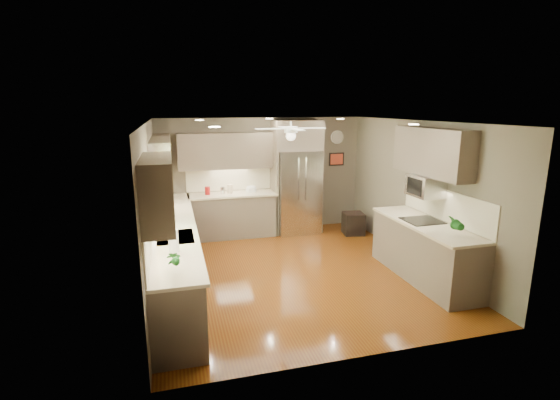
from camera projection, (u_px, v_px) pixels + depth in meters
name	position (u px, v px, depth m)	size (l,w,h in m)	color
floor	(295.00, 271.00, 6.88)	(5.00, 5.00, 0.00)	#55240B
ceiling	(296.00, 122.00, 6.32)	(5.00, 5.00, 0.00)	white
wall_back	(262.00, 175.00, 8.95)	(4.50, 4.50, 0.00)	#605749
wall_front	(366.00, 251.00, 4.25)	(4.50, 4.50, 0.00)	#605749
wall_left	(152.00, 208.00, 6.03)	(5.00, 5.00, 0.00)	#605749
wall_right	(417.00, 192.00, 7.17)	(5.00, 5.00, 0.00)	#605749
canister_a	(207.00, 191.00, 8.42)	(0.11, 0.11, 0.17)	maroon
canister_b	(223.00, 190.00, 8.52)	(0.10, 0.10, 0.15)	silver
canister_c	(230.00, 189.00, 8.56)	(0.12, 0.12, 0.19)	beige
soap_bottle	(166.00, 224.00, 5.96)	(0.10, 0.10, 0.21)	white
potted_plant_left	(174.00, 259.00, 4.48)	(0.16, 0.11, 0.30)	#195A1C
potted_plant_right	(456.00, 224.00, 5.73)	(0.19, 0.16, 0.35)	#195A1C
bowl	(251.00, 191.00, 8.65)	(0.23, 0.23, 0.06)	beige
left_run	(175.00, 252.00, 6.42)	(0.65, 4.70, 1.45)	brown
back_run	(232.00, 214.00, 8.66)	(1.85, 0.65, 1.45)	brown
uppers	(242.00, 158.00, 6.94)	(4.50, 4.70, 0.95)	brown
window	(151.00, 196.00, 5.50)	(0.05, 1.12, 0.92)	#BFF2B2
sink	(175.00, 239.00, 5.72)	(0.50, 0.70, 0.32)	silver
refrigerator	(297.00, 179.00, 8.82)	(1.06, 0.75, 2.45)	silver
right_run	(425.00, 250.00, 6.51)	(0.70, 2.20, 1.45)	brown
microwave	(426.00, 186.00, 6.55)	(0.43, 0.55, 0.34)	silver
ceiling_fan	(291.00, 131.00, 6.64)	(1.18, 1.18, 0.32)	white
recessed_lights	(287.00, 121.00, 6.69)	(2.84, 3.14, 0.01)	white
wall_clock	(337.00, 137.00, 9.20)	(0.30, 0.03, 0.30)	white
framed_print	(337.00, 159.00, 9.31)	(0.36, 0.03, 0.30)	black
stool	(353.00, 223.00, 8.85)	(0.49, 0.49, 0.49)	black
paper_towel	(173.00, 241.00, 5.09)	(0.13, 0.13, 0.32)	white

